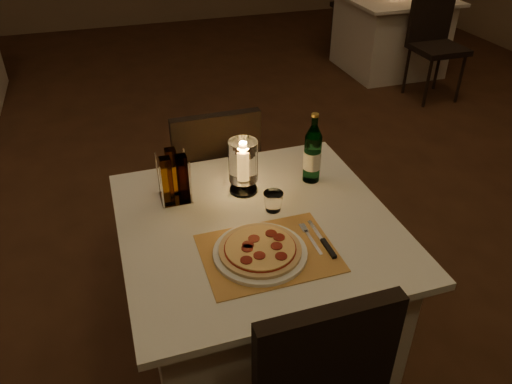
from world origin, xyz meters
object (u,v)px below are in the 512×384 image
object	(u,v)px
main_table	(257,293)
chair_far	(214,171)
water_bottle	(312,154)
neighbor_table_right	(390,34)
plate	(260,253)
hurricane_candle	(243,163)
tumbler	(273,202)
pizza	(260,249)

from	to	relation	value
main_table	chair_far	distance (m)	0.74
main_table	water_bottle	distance (m)	0.61
chair_far	neighbor_table_right	distance (m)	3.39
plate	hurricane_candle	world-z (taller)	hurricane_candle
chair_far	neighbor_table_right	bearing A→B (deg)	44.18
neighbor_table_right	plate	bearing A→B (deg)	-127.30
main_table	chair_far	bearing A→B (deg)	90.00
chair_far	tumbler	world-z (taller)	chair_far
plate	main_table	bearing A→B (deg)	74.48
plate	chair_far	bearing A→B (deg)	86.80
chair_far	neighbor_table_right	size ratio (longest dim) A/B	0.90
tumbler	water_bottle	bearing A→B (deg)	34.94
chair_far	hurricane_candle	bearing A→B (deg)	-88.78
plate	tumbler	bearing A→B (deg)	61.07
tumbler	water_bottle	distance (m)	0.28
main_table	plate	xyz separation A→B (m)	(-0.05, -0.18, 0.38)
pizza	plate	bearing A→B (deg)	155.61
tumbler	neighbor_table_right	distance (m)	3.85
hurricane_candle	neighbor_table_right	distance (m)	3.78
plate	water_bottle	world-z (taller)	water_bottle
chair_far	water_bottle	size ratio (longest dim) A/B	3.00
water_bottle	hurricane_candle	xyz separation A→B (m)	(-0.29, 0.01, 0.01)
hurricane_candle	chair_far	bearing A→B (deg)	91.22
water_bottle	neighbor_table_right	xyz separation A→B (m)	(2.13, 2.86, -0.49)
chair_far	plate	distance (m)	0.92
hurricane_candle	main_table	bearing A→B (deg)	-92.81
water_bottle	hurricane_candle	bearing A→B (deg)	178.93
pizza	neighbor_table_right	bearing A→B (deg)	52.71
pizza	neighbor_table_right	distance (m)	4.11
water_bottle	hurricane_candle	world-z (taller)	water_bottle
plate	pizza	world-z (taller)	pizza
water_bottle	neighbor_table_right	world-z (taller)	water_bottle
water_bottle	hurricane_candle	distance (m)	0.29
hurricane_candle	plate	bearing A→B (deg)	-98.71
main_table	water_bottle	bearing A→B (deg)	34.80
plate	pizza	bearing A→B (deg)	-24.39
tumbler	neighbor_table_right	xyz separation A→B (m)	(2.35, 3.02, -0.40)
water_bottle	tumbler	bearing A→B (deg)	-145.06
chair_far	plate	size ratio (longest dim) A/B	2.81
plate	water_bottle	distance (m)	0.54
tumbler	hurricane_candle	xyz separation A→B (m)	(-0.07, 0.16, 0.09)
chair_far	tumbler	size ratio (longest dim) A/B	11.82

